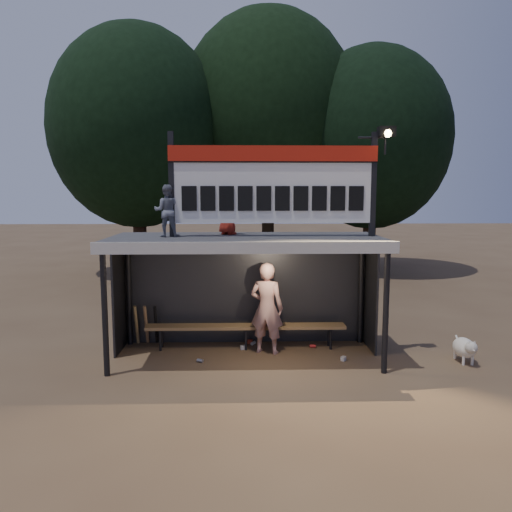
# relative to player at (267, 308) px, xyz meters

# --- Properties ---
(ground) EXTENTS (80.00, 80.00, 0.00)m
(ground) POSITION_rel_player_xyz_m (-0.40, -0.26, -0.90)
(ground) COLOR brown
(ground) RESTS_ON ground
(player) EXTENTS (0.75, 0.60, 1.79)m
(player) POSITION_rel_player_xyz_m (0.00, 0.00, 0.00)
(player) COLOR silver
(player) RESTS_ON ground
(child_a) EXTENTS (0.48, 0.38, 0.95)m
(child_a) POSITION_rel_player_xyz_m (-1.85, -0.30, 1.90)
(child_a) COLOR slate
(child_a) RESTS_ON dugout_shelter
(child_b) EXTENTS (0.54, 0.52, 0.94)m
(child_b) POSITION_rel_player_xyz_m (-0.74, 0.17, 1.89)
(child_b) COLOR maroon
(child_b) RESTS_ON dugout_shelter
(dugout_shelter) EXTENTS (5.10, 2.08, 2.32)m
(dugout_shelter) POSITION_rel_player_xyz_m (-0.40, -0.01, 0.95)
(dugout_shelter) COLOR #38383A
(dugout_shelter) RESTS_ON ground
(scoreboard_assembly) EXTENTS (4.10, 0.27, 1.99)m
(scoreboard_assembly) POSITION_rel_player_xyz_m (0.15, -0.27, 2.43)
(scoreboard_assembly) COLOR black
(scoreboard_assembly) RESTS_ON dugout_shelter
(bench) EXTENTS (4.00, 0.35, 0.48)m
(bench) POSITION_rel_player_xyz_m (-0.40, 0.29, -0.46)
(bench) COLOR #977347
(bench) RESTS_ON ground
(tree_left) EXTENTS (6.46, 6.46, 9.27)m
(tree_left) POSITION_rel_player_xyz_m (-4.40, 9.74, 4.62)
(tree_left) COLOR black
(tree_left) RESTS_ON ground
(tree_mid) EXTENTS (7.22, 7.22, 10.36)m
(tree_mid) POSITION_rel_player_xyz_m (0.60, 11.24, 5.27)
(tree_mid) COLOR black
(tree_mid) RESTS_ON ground
(tree_right) EXTENTS (6.08, 6.08, 8.72)m
(tree_right) POSITION_rel_player_xyz_m (4.60, 10.24, 4.29)
(tree_right) COLOR #312015
(tree_right) RESTS_ON ground
(dog) EXTENTS (0.36, 0.81, 0.49)m
(dog) POSITION_rel_player_xyz_m (3.64, -0.66, -0.62)
(dog) COLOR white
(dog) RESTS_ON ground
(bats) EXTENTS (0.48, 0.33, 0.84)m
(bats) POSITION_rel_player_xyz_m (-2.45, 0.56, -0.47)
(bats) COLOR #9C7C48
(bats) RESTS_ON ground
(litter) EXTENTS (2.80, 1.23, 0.08)m
(litter) POSITION_rel_player_xyz_m (0.02, 0.09, -0.86)
(litter) COLOR #AF311E
(litter) RESTS_ON ground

